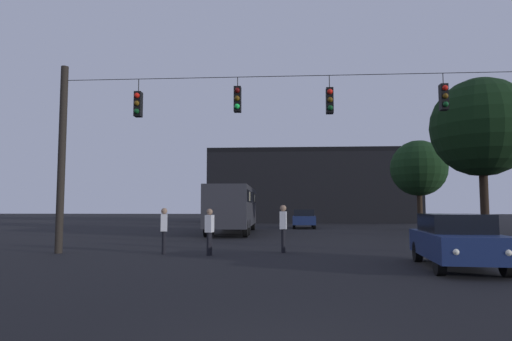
{
  "coord_description": "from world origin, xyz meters",
  "views": [
    {
      "loc": [
        0.0,
        -5.26,
        1.72
      ],
      "look_at": [
        -1.31,
        14.15,
        3.3
      ],
      "focal_mm": 31.55,
      "sensor_mm": 36.0,
      "label": 1
    }
  ],
  "objects_px": {
    "car_far_left": "(304,218)",
    "pedestrian_crossing_center": "(209,229)",
    "tree_behind_building": "(419,168)",
    "pedestrian_crossing_right": "(283,225)",
    "car_near_right": "(456,240)",
    "pedestrian_crossing_left": "(164,228)",
    "city_bus": "(233,205)",
    "tree_left_silhouette": "(481,127)"
  },
  "relations": [
    {
      "from": "city_bus",
      "to": "tree_left_silhouette",
      "type": "bearing_deg",
      "value": -11.65
    },
    {
      "from": "city_bus",
      "to": "pedestrian_crossing_left",
      "type": "xyz_separation_m",
      "value": [
        -0.95,
        -13.53,
        -0.91
      ]
    },
    {
      "from": "pedestrian_crossing_left",
      "to": "tree_left_silhouette",
      "type": "height_order",
      "value": "tree_left_silhouette"
    },
    {
      "from": "pedestrian_crossing_center",
      "to": "car_far_left",
      "type": "bearing_deg",
      "value": 78.84
    },
    {
      "from": "city_bus",
      "to": "pedestrian_crossing_left",
      "type": "distance_m",
      "value": 13.59
    },
    {
      "from": "pedestrian_crossing_right",
      "to": "pedestrian_crossing_left",
      "type": "bearing_deg",
      "value": -169.46
    },
    {
      "from": "car_near_right",
      "to": "pedestrian_crossing_right",
      "type": "distance_m",
      "value": 6.34
    },
    {
      "from": "pedestrian_crossing_center",
      "to": "tree_left_silhouette",
      "type": "xyz_separation_m",
      "value": [
        14.15,
        10.79,
        5.43
      ]
    },
    {
      "from": "car_near_right",
      "to": "pedestrian_crossing_left",
      "type": "relative_size",
      "value": 2.65
    },
    {
      "from": "car_near_right",
      "to": "car_far_left",
      "type": "bearing_deg",
      "value": 97.96
    },
    {
      "from": "city_bus",
      "to": "car_far_left",
      "type": "xyz_separation_m",
      "value": [
        4.95,
        7.2,
        -1.07
      ]
    },
    {
      "from": "pedestrian_crossing_left",
      "to": "tree_left_silhouette",
      "type": "relative_size",
      "value": 0.18
    },
    {
      "from": "car_far_left",
      "to": "tree_left_silhouette",
      "type": "distance_m",
      "value": 15.38
    },
    {
      "from": "tree_left_silhouette",
      "to": "tree_behind_building",
      "type": "xyz_separation_m",
      "value": [
        -1.33,
        8.02,
        -1.7
      ]
    },
    {
      "from": "city_bus",
      "to": "car_near_right",
      "type": "relative_size",
      "value": 2.48
    },
    {
      "from": "pedestrian_crossing_left",
      "to": "pedestrian_crossing_right",
      "type": "bearing_deg",
      "value": 10.54
    },
    {
      "from": "car_near_right",
      "to": "tree_left_silhouette",
      "type": "bearing_deg",
      "value": 64.09
    },
    {
      "from": "car_far_left",
      "to": "pedestrian_crossing_center",
      "type": "height_order",
      "value": "pedestrian_crossing_center"
    },
    {
      "from": "pedestrian_crossing_right",
      "to": "tree_behind_building",
      "type": "xyz_separation_m",
      "value": [
        10.19,
        17.65,
        3.63
      ]
    },
    {
      "from": "pedestrian_crossing_center",
      "to": "tree_behind_building",
      "type": "xyz_separation_m",
      "value": [
        12.81,
        18.81,
        3.72
      ]
    },
    {
      "from": "city_bus",
      "to": "tree_left_silhouette",
      "type": "xyz_separation_m",
      "value": [
        14.94,
        -3.08,
        4.49
      ]
    },
    {
      "from": "pedestrian_crossing_left",
      "to": "pedestrian_crossing_center",
      "type": "relative_size",
      "value": 1.02
    },
    {
      "from": "car_near_right",
      "to": "tree_left_silhouette",
      "type": "distance_m",
      "value": 16.19
    },
    {
      "from": "tree_left_silhouette",
      "to": "tree_behind_building",
      "type": "distance_m",
      "value": 8.31
    },
    {
      "from": "tree_left_silhouette",
      "to": "car_near_right",
      "type": "bearing_deg",
      "value": -115.91
    },
    {
      "from": "car_far_left",
      "to": "tree_behind_building",
      "type": "distance_m",
      "value": 9.75
    },
    {
      "from": "city_bus",
      "to": "tree_behind_building",
      "type": "distance_m",
      "value": 14.74
    },
    {
      "from": "pedestrian_crossing_center",
      "to": "tree_left_silhouette",
      "type": "bearing_deg",
      "value": 37.33
    },
    {
      "from": "pedestrian_crossing_center",
      "to": "tree_behind_building",
      "type": "relative_size",
      "value": 0.24
    },
    {
      "from": "pedestrian_crossing_center",
      "to": "tree_behind_building",
      "type": "distance_m",
      "value": 23.06
    },
    {
      "from": "city_bus",
      "to": "tree_behind_building",
      "type": "relative_size",
      "value": 1.63
    },
    {
      "from": "car_near_right",
      "to": "car_far_left",
      "type": "height_order",
      "value": "same"
    },
    {
      "from": "city_bus",
      "to": "pedestrian_crossing_right",
      "type": "distance_m",
      "value": 13.19
    },
    {
      "from": "pedestrian_crossing_right",
      "to": "city_bus",
      "type": "bearing_deg",
      "value": 105.04
    },
    {
      "from": "tree_behind_building",
      "to": "pedestrian_crossing_right",
      "type": "bearing_deg",
      "value": -120.0
    },
    {
      "from": "city_bus",
      "to": "car_far_left",
      "type": "distance_m",
      "value": 8.8
    },
    {
      "from": "car_far_left",
      "to": "pedestrian_crossing_left",
      "type": "distance_m",
      "value": 21.55
    },
    {
      "from": "pedestrian_crossing_left",
      "to": "pedestrian_crossing_right",
      "type": "relative_size",
      "value": 0.94
    },
    {
      "from": "city_bus",
      "to": "car_far_left",
      "type": "bearing_deg",
      "value": 55.48
    },
    {
      "from": "tree_left_silhouette",
      "to": "pedestrian_crossing_right",
      "type": "bearing_deg",
      "value": -140.11
    },
    {
      "from": "car_near_right",
      "to": "tree_behind_building",
      "type": "height_order",
      "value": "tree_behind_building"
    },
    {
      "from": "city_bus",
      "to": "tree_left_silhouette",
      "type": "height_order",
      "value": "tree_left_silhouette"
    }
  ]
}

